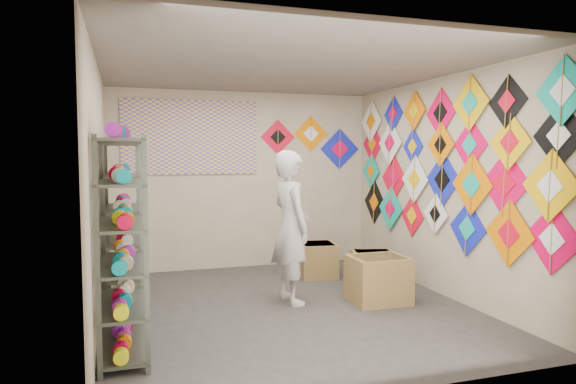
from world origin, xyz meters
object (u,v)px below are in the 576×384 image
object	(u,v)px
shelf_rack_front	(122,246)
carton_a	(378,279)
shelf_rack_back	(123,226)
carton_b	(373,268)
carton_c	(317,260)
shopkeeper	(291,227)

from	to	relation	value
shelf_rack_front	carton_a	bearing A→B (deg)	13.98
shelf_rack_back	carton_b	distance (m)	3.27
carton_a	carton_b	distance (m)	0.84
carton_a	carton_c	xyz separation A→B (m)	(-0.23, 1.42, -0.03)
shelf_rack_front	shelf_rack_back	distance (m)	1.30
shopkeeper	carton_b	size ratio (longest dim) A/B	3.28
shelf_rack_front	shopkeeper	size ratio (longest dim) A/B	1.06
shelf_rack_front	carton_c	bearing A→B (deg)	39.00
shopkeeper	carton_c	bearing A→B (deg)	-42.77
shopkeeper	carton_a	bearing A→B (deg)	-116.00
carton_b	shopkeeper	bearing A→B (deg)	-145.96
shelf_rack_back	carton_a	bearing A→B (deg)	-11.62
shelf_rack_back	carton_c	xyz separation A→B (m)	(2.63, 0.83, -0.71)
carton_a	carton_b	bearing A→B (deg)	68.07
carton_a	shelf_rack_front	bearing A→B (deg)	-165.15
shelf_rack_front	shopkeeper	world-z (taller)	shelf_rack_front
shelf_rack_front	carton_b	bearing A→B (deg)	24.96
shelf_rack_front	shopkeeper	xyz separation A→B (m)	(1.87, 1.03, -0.05)
shelf_rack_back	carton_b	xyz separation A→B (m)	(3.18, 0.18, -0.73)
shelf_rack_back	carton_b	bearing A→B (deg)	3.27
carton_a	carton_c	world-z (taller)	carton_a
carton_b	shelf_rack_front	bearing A→B (deg)	-140.13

